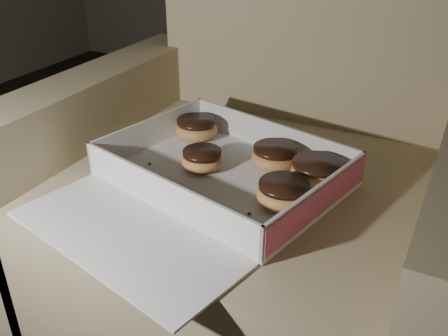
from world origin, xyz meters
name	(u,v)px	position (x,y,z in m)	size (l,w,h in m)	color
armchair	(260,208)	(0.05, 0.51, 0.31)	(0.96, 0.81, 1.00)	#8A7E58
bakery_box	(210,183)	(0.01, 0.34, 0.46)	(0.55, 0.61, 0.07)	silver
donut_a	(317,172)	(0.19, 0.44, 0.48)	(0.11, 0.11, 0.05)	#C77F45
donut_b	(284,193)	(0.16, 0.34, 0.48)	(0.10, 0.10, 0.05)	#C77F45
donut_c	(202,159)	(-0.04, 0.39, 0.48)	(0.09, 0.09, 0.04)	#C77F45
donut_d	(275,156)	(0.09, 0.47, 0.48)	(0.10, 0.10, 0.05)	#C77F45
donut_e	(197,128)	(-0.12, 0.52, 0.48)	(0.10, 0.10, 0.05)	#C77F45
crumb_a	(149,164)	(-0.15, 0.36, 0.46)	(0.01, 0.01, 0.00)	black
crumb_b	(249,214)	(0.12, 0.29, 0.46)	(0.01, 0.01, 0.00)	black
crumb_c	(178,203)	(-0.01, 0.26, 0.46)	(0.01, 0.01, 0.00)	black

